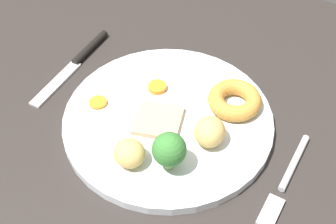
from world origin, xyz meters
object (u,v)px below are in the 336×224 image
(dinner_plate, at_px, (168,120))
(roast_potato_right, at_px, (129,153))
(meat_slice_main, at_px, (160,118))
(fork, at_px, (285,182))
(roast_potato_left, at_px, (210,132))
(carrot_coin_front, at_px, (157,87))
(knife, at_px, (78,60))
(yorkshire_pudding, at_px, (235,100))
(carrot_coin_back, at_px, (98,102))
(broccoli_floret, at_px, (169,150))

(dinner_plate, bearing_deg, roast_potato_right, 89.52)
(meat_slice_main, bearing_deg, fork, -179.04)
(roast_potato_left, relative_size, carrot_coin_front, 1.67)
(carrot_coin_front, bearing_deg, dinner_plate, 137.94)
(knife, bearing_deg, yorkshire_pudding, 93.66)
(meat_slice_main, relative_size, carrot_coin_back, 2.42)
(meat_slice_main, distance_m, roast_potato_left, 0.08)
(meat_slice_main, distance_m, carrot_coin_front, 0.06)
(roast_potato_right, xyz_separation_m, knife, (0.19, -0.12, -0.03))
(meat_slice_main, height_order, carrot_coin_back, meat_slice_main)
(dinner_plate, distance_m, fork, 0.18)
(carrot_coin_front, distance_m, knife, 0.15)
(carrot_coin_front, relative_size, broccoli_floret, 0.49)
(carrot_coin_front, distance_m, fork, 0.22)
(carrot_coin_front, bearing_deg, broccoli_floret, 129.03)
(yorkshire_pudding, bearing_deg, dinner_plate, 44.97)
(broccoli_floret, distance_m, fork, 0.15)
(carrot_coin_front, bearing_deg, yorkshire_pudding, -165.14)
(broccoli_floret, relative_size, fork, 0.36)
(fork, bearing_deg, roast_potato_left, -91.96)
(carrot_coin_back, bearing_deg, roast_potato_right, 148.68)
(carrot_coin_back, bearing_deg, fork, -175.13)
(meat_slice_main, xyz_separation_m, fork, (-0.18, -0.00, -0.01))
(dinner_plate, xyz_separation_m, roast_potato_right, (0.00, 0.09, 0.02))
(broccoli_floret, height_order, fork, broccoli_floret)
(broccoli_floret, height_order, knife, broccoli_floret)
(carrot_coin_back, bearing_deg, knife, -35.32)
(roast_potato_right, height_order, fork, roast_potato_right)
(meat_slice_main, height_order, carrot_coin_front, meat_slice_main)
(carrot_coin_front, bearing_deg, fork, 168.26)
(roast_potato_left, xyz_separation_m, fork, (-0.11, -0.00, -0.03))
(fork, bearing_deg, knife, -98.55)
(carrot_coin_front, xyz_separation_m, fork, (-0.22, 0.05, -0.01))
(roast_potato_right, relative_size, fork, 0.27)
(dinner_plate, bearing_deg, broccoli_floret, 122.91)
(roast_potato_left, distance_m, broccoli_floret, 0.07)
(dinner_plate, height_order, meat_slice_main, meat_slice_main)
(fork, distance_m, knife, 0.37)
(carrot_coin_front, bearing_deg, carrot_coin_back, 51.33)
(yorkshire_pudding, distance_m, knife, 0.26)
(roast_potato_left, height_order, fork, roast_potato_left)
(carrot_coin_front, bearing_deg, knife, 1.58)
(broccoli_floret, bearing_deg, roast_potato_right, 23.63)
(roast_potato_left, xyz_separation_m, roast_potato_right, (0.07, 0.08, -0.00))
(fork, bearing_deg, carrot_coin_back, -87.21)
(yorkshire_pudding, bearing_deg, meat_slice_main, 46.60)
(yorkshire_pudding, height_order, carrot_coin_front, yorkshire_pudding)
(dinner_plate, xyz_separation_m, carrot_coin_front, (0.04, -0.04, 0.01))
(roast_potato_left, distance_m, roast_potato_right, 0.11)
(roast_potato_left, xyz_separation_m, knife, (0.26, -0.04, -0.03))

